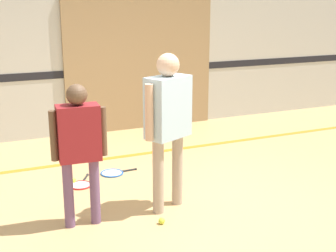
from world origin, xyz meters
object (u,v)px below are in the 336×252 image
racket_spare_on_floor (81,184)px  tennis_ball_by_spare_racket (73,180)px  person_instructor (168,115)px  person_student_left (79,140)px  tennis_ball_near_instructor (162,221)px  racket_second_spare (113,173)px

racket_spare_on_floor → tennis_ball_by_spare_racket: size_ratio=7.77×
person_instructor → person_student_left: (-0.94, -0.02, -0.15)m
tennis_ball_by_spare_racket → tennis_ball_near_instructor: bearing=-68.0°
person_student_left → racket_second_spare: person_student_left is taller
person_student_left → person_instructor: bearing=5.1°
racket_spare_on_floor → tennis_ball_near_instructor: size_ratio=7.77×
person_student_left → racket_spare_on_floor: bearing=82.2°
person_instructor → tennis_ball_near_instructor: size_ratio=25.42×
person_instructor → racket_second_spare: person_instructor is taller
tennis_ball_near_instructor → racket_spare_on_floor: bearing=111.1°
racket_spare_on_floor → person_student_left: bearing=-163.4°
racket_second_spare → person_instructor: bearing=-81.2°
person_instructor → racket_spare_on_floor: (-0.73, 1.01, -1.03)m
racket_spare_on_floor → tennis_ball_near_instructor: bearing=-130.5°
tennis_ball_near_instructor → tennis_ball_by_spare_racket: bearing=112.0°
racket_spare_on_floor → tennis_ball_by_spare_racket: 0.13m
person_instructor → tennis_ball_by_spare_racket: size_ratio=25.42×
racket_spare_on_floor → racket_second_spare: (0.48, 0.22, 0.00)m
person_instructor → racket_spare_on_floor: bearing=101.2°
person_student_left → tennis_ball_near_instructor: bearing=-18.9°
person_instructor → tennis_ball_near_instructor: (-0.21, -0.33, -1.00)m
person_instructor → person_student_left: 0.95m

